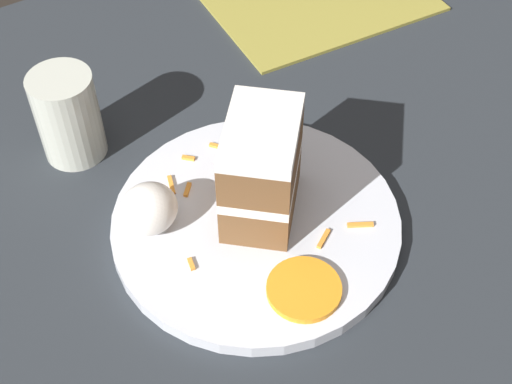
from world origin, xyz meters
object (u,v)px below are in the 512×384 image
cake_slice (259,170)px  menu_card (322,2)px  orange_garnish (304,289)px  drinking_glass (69,121)px  cream_dollop (149,209)px  plate (256,223)px

cake_slice → menu_card: bearing=-93.7°
orange_garnish → drinking_glass: size_ratio=0.68×
cream_dollop → menu_card: (-0.34, -0.21, -0.04)m
cream_dollop → drinking_glass: bearing=-83.5°
cake_slice → drinking_glass: size_ratio=1.16×
cream_dollop → orange_garnish: (-0.08, 0.13, -0.02)m
menu_card → orange_garnish: bearing=-33.5°
menu_card → drinking_glass: bearing=-73.8°
cake_slice → orange_garnish: 0.11m
cake_slice → cream_dollop: bearing=20.9°
cream_dollop → orange_garnish: size_ratio=0.82×
orange_garnish → drinking_glass: drinking_glass is taller
cake_slice → menu_card: size_ratio=0.41×
cake_slice → menu_card: 0.36m
drinking_glass → menu_card: 0.37m
cake_slice → cream_dollop: cake_slice is taller
menu_card → plate: bearing=-41.0°
cream_dollop → menu_card: cream_dollop is taller
orange_garnish → plate: bearing=-95.1°
drinking_glass → menu_card: drinking_glass is taller
plate → cake_slice: (-0.01, -0.01, 0.06)m
cream_dollop → orange_garnish: bearing=120.4°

